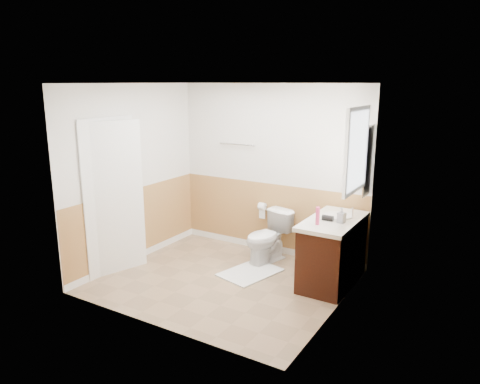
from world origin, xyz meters
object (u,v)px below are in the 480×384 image
Objects in this scene: soap_dispenser at (342,215)px; toilet at (267,237)px; bath_mat at (250,272)px; vanity_cabinet at (332,253)px; lotion_bottle at (318,216)px.

toilet is at bearing 166.09° from soap_dispenser.
vanity_cabinet reaches higher than bath_mat.
soap_dispenser reaches higher than bath_mat.
lotion_bottle is at bearing -1.65° from bath_mat.
vanity_cabinet is 0.56m from soap_dispenser.
soap_dispenser is at bearing 9.77° from bath_mat.
lotion_bottle is (0.94, -0.03, 0.95)m from bath_mat.
toilet is 3.33× the size of lotion_bottle.
soap_dispenser reaches higher than vanity_cabinet.
bath_mat is at bearing -164.65° from vanity_cabinet.
soap_dispenser is (1.16, 0.20, 0.93)m from bath_mat.
soap_dispenser is (0.12, -0.09, 0.54)m from vanity_cabinet.
lotion_bottle reaches higher than toilet.
bath_mat is at bearing 178.35° from lotion_bottle.
bath_mat is at bearing -170.23° from soap_dispenser.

